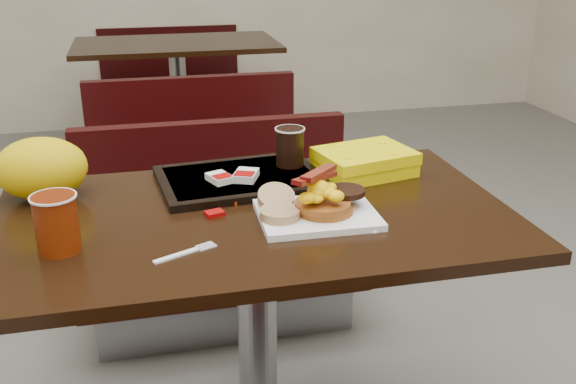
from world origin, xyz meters
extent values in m
cube|color=white|center=(0.13, -0.07, 0.76)|extent=(0.27, 0.21, 0.02)
cylinder|color=#9D4F1A|center=(0.15, -0.07, 0.78)|extent=(0.16, 0.16, 0.03)
cylinder|color=black|center=(0.21, -0.04, 0.80)|extent=(0.09, 0.09, 0.01)
ellipsoid|color=yellow|center=(0.13, -0.08, 0.82)|extent=(0.11, 0.10, 0.05)
cylinder|color=tan|center=(0.04, -0.08, 0.78)|extent=(0.12, 0.12, 0.02)
cylinder|color=tan|center=(0.05, -0.01, 0.79)|extent=(0.09, 0.09, 0.05)
cylinder|color=#9C2A05|center=(-0.43, -0.10, 0.81)|extent=(0.11, 0.11, 0.12)
cube|color=white|center=(0.21, -0.10, 0.75)|extent=(0.06, 0.15, 0.00)
cube|color=#AF2907|center=(-0.03, 0.07, 0.76)|extent=(0.05, 0.04, 0.01)
cube|color=#8C0504|center=(-0.09, 0.00, 0.76)|extent=(0.05, 0.04, 0.01)
cube|color=black|center=(0.00, 0.20, 0.76)|extent=(0.44, 0.34, 0.02)
cube|color=silver|center=(-0.06, 0.17, 0.78)|extent=(0.07, 0.08, 0.02)
cube|color=silver|center=(0.01, 0.17, 0.78)|extent=(0.08, 0.09, 0.02)
cylinder|color=black|center=(0.14, 0.25, 0.82)|extent=(0.09, 0.09, 0.10)
cube|color=#E4D003|center=(0.34, 0.19, 0.78)|extent=(0.28, 0.23, 0.07)
ellipsoid|color=#DBB607|center=(-0.49, 0.21, 0.83)|extent=(0.26, 0.23, 0.15)
camera|label=1|loc=(-0.24, -1.38, 1.36)|focal=40.50mm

